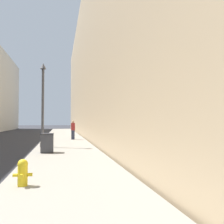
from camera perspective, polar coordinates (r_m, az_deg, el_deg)
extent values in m
cube|color=gray|center=(23.70, -10.87, -6.29)|extent=(3.85, 60.00, 0.14)
cube|color=tan|center=(33.36, 3.15, 9.35)|extent=(12.00, 60.00, 16.84)
cylinder|color=yellow|center=(7.21, -19.75, -13.59)|extent=(0.25, 0.25, 0.52)
sphere|color=yellow|center=(7.15, -19.72, -11.16)|extent=(0.27, 0.27, 0.27)
cylinder|color=yellow|center=(7.14, -19.71, -10.53)|extent=(0.07, 0.07, 0.06)
cylinder|color=yellow|center=(7.02, -19.97, -13.68)|extent=(0.11, 0.12, 0.11)
cylinder|color=yellow|center=(7.23, -21.26, -13.32)|extent=(0.12, 0.09, 0.09)
cylinder|color=yellow|center=(7.18, -18.22, -13.44)|extent=(0.12, 0.09, 0.09)
cube|color=#3D3D42|center=(14.00, -14.61, -6.95)|extent=(0.66, 0.66, 0.93)
cube|color=#2D2D31|center=(13.97, -14.59, -4.88)|extent=(0.68, 0.68, 0.08)
cylinder|color=black|center=(14.34, -15.69, -8.50)|extent=(0.05, 0.16, 0.16)
cylinder|color=black|center=(14.31, -13.44, -8.53)|extent=(0.05, 0.16, 0.16)
cylinder|color=#4C4C51|center=(17.10, -15.63, -7.28)|extent=(0.32, 0.32, 0.25)
cylinder|color=#4C4C51|center=(17.04, -15.56, 0.94)|extent=(0.17, 0.17, 5.15)
cone|color=#4C4C51|center=(17.40, -15.47, 10.10)|extent=(0.40, 0.40, 0.40)
cube|color=#2D3347|center=(23.25, -8.92, -5.17)|extent=(0.30, 0.21, 0.85)
cube|color=maroon|center=(23.22, -8.91, -3.30)|extent=(0.35, 0.21, 0.67)
sphere|color=tan|center=(23.21, -8.90, -2.19)|extent=(0.23, 0.23, 0.23)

